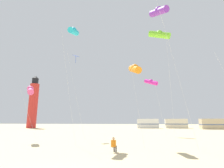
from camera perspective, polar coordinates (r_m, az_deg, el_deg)
name	(u,v)px	position (r m, az deg, el deg)	size (l,w,h in m)	color
kite_flyer_standing	(114,144)	(14.27, 0.62, -19.18)	(0.43, 0.55, 1.16)	orange
kite_tube_magenta	(151,82)	(30.59, 12.67, 0.65)	(3.24, 3.12, 9.57)	silver
kite_tube_orange	(135,69)	(17.50, 7.52, 4.94)	(1.32, 2.59, 8.15)	silver
kite_tube_cyan	(74,31)	(22.25, -12.51, 16.55)	(2.27, 2.51, 13.61)	silver
kite_tube_violet	(159,11)	(19.68, 15.10, 22.08)	(3.32, 3.65, 13.99)	silver
kite_tube_lime	(159,35)	(21.35, 15.31, 15.39)	(2.58, 1.83, 12.75)	silver
kite_tube_rainbow	(30,90)	(23.46, -25.24, -1.77)	(2.59, 2.81, 6.77)	silver
kite_diamond_blue	(76,59)	(27.16, -11.80, 7.94)	(2.62, 2.57, 12.30)	silver
lighthouse_distant	(33,103)	(61.37, -24.44, -5.66)	(2.80, 2.80, 16.80)	red
rv_van_white	(148,124)	(55.73, 11.65, -12.59)	(6.48, 2.45, 2.80)	white
rv_van_cream	(176,124)	(57.53, 20.26, -12.09)	(6.53, 2.61, 2.80)	beige
rv_van_tan	(213,124)	(55.71, 30.18, -11.28)	(6.45, 2.36, 2.80)	#C6B28C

